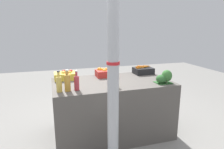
# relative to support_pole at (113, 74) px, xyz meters

# --- Properties ---
(ground_plane) EXTENTS (10.00, 10.00, 0.00)m
(ground_plane) POSITION_rel_support_pole_xyz_m (0.23, 0.80, -1.13)
(ground_plane) COLOR gray
(market_table) EXTENTS (1.68, 0.93, 0.82)m
(market_table) POSITION_rel_support_pole_xyz_m (0.23, 0.80, -0.72)
(market_table) COLOR #56514C
(market_table) RESTS_ON ground_plane
(support_pole) EXTENTS (0.13, 0.13, 2.26)m
(support_pole) POSITION_rel_support_pole_xyz_m (0.00, 0.00, 0.00)
(support_pole) COLOR #B7BABF
(support_pole) RESTS_ON ground_plane
(apple_crate) EXTENTS (0.31, 0.24, 0.13)m
(apple_crate) POSITION_rel_support_pole_xyz_m (-0.40, 1.10, -0.24)
(apple_crate) COLOR gold
(apple_crate) RESTS_ON market_table
(orange_crate) EXTENTS (0.31, 0.24, 0.14)m
(orange_crate) POSITION_rel_support_pole_xyz_m (0.22, 1.11, -0.24)
(orange_crate) COLOR red
(orange_crate) RESTS_ON market_table
(carrot_crate) EXTENTS (0.31, 0.24, 0.14)m
(carrot_crate) POSITION_rel_support_pole_xyz_m (0.88, 1.10, -0.25)
(carrot_crate) COLOR black
(carrot_crate) RESTS_ON market_table
(broccoli_pile) EXTENTS (0.23, 0.19, 0.19)m
(broccoli_pile) POSITION_rel_support_pole_xyz_m (0.91, 0.48, -0.22)
(broccoli_pile) COLOR #2D602D
(broccoli_pile) RESTS_ON market_table
(juice_bottle_golden) EXTENTS (0.07, 0.07, 0.26)m
(juice_bottle_golden) POSITION_rel_support_pole_xyz_m (-0.52, 0.52, -0.20)
(juice_bottle_golden) COLOR gold
(juice_bottle_golden) RESTS_ON market_table
(juice_bottle_amber) EXTENTS (0.07, 0.07, 0.27)m
(juice_bottle_amber) POSITION_rel_support_pole_xyz_m (-0.42, 0.52, -0.19)
(juice_bottle_amber) COLOR gold
(juice_bottle_amber) RESTS_ON market_table
(juice_bottle_ruby) EXTENTS (0.06, 0.06, 0.25)m
(juice_bottle_ruby) POSITION_rel_support_pole_xyz_m (-0.31, 0.52, -0.20)
(juice_bottle_ruby) COLOR #B2333D
(juice_bottle_ruby) RESTS_ON market_table
(pickle_jar) EXTENTS (0.09, 0.09, 0.13)m
(pickle_jar) POSITION_rel_support_pole_xyz_m (0.18, 0.53, -0.24)
(pickle_jar) COLOR #DBBC56
(pickle_jar) RESTS_ON market_table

